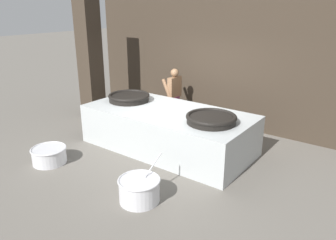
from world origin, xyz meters
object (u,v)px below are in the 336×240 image
object	(u,v)px
prep_bowl_vegetables	(139,189)
prep_bowl_meat	(49,155)
giant_wok_near	(129,97)
giant_wok_far	(211,119)
cook	(174,94)

from	to	relation	value
prep_bowl_vegetables	prep_bowl_meat	distance (m)	2.44
giant_wok_near	prep_bowl_meat	world-z (taller)	giant_wok_near
giant_wok_far	prep_bowl_meat	size ratio (longest dim) A/B	1.41
cook	prep_bowl_vegetables	xyz separation A→B (m)	(1.75, -3.44, -0.60)
giant_wok_far	prep_bowl_meat	xyz separation A→B (m)	(-2.70, -1.95, -0.81)
cook	prep_bowl_meat	bearing A→B (deg)	79.34
giant_wok_near	cook	size ratio (longest dim) A/B	0.66
giant_wok_far	prep_bowl_meat	world-z (taller)	giant_wok_far
cook	prep_bowl_vegetables	world-z (taller)	cook
cook	prep_bowl_vegetables	size ratio (longest dim) A/B	1.64
cook	giant_wok_far	bearing A→B (deg)	142.89
giant_wok_near	prep_bowl_vegetables	distance (m)	3.06
giant_wok_far	prep_bowl_meat	bearing A→B (deg)	-144.14
giant_wok_near	giant_wok_far	world-z (taller)	giant_wok_near
cook	prep_bowl_meat	world-z (taller)	cook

